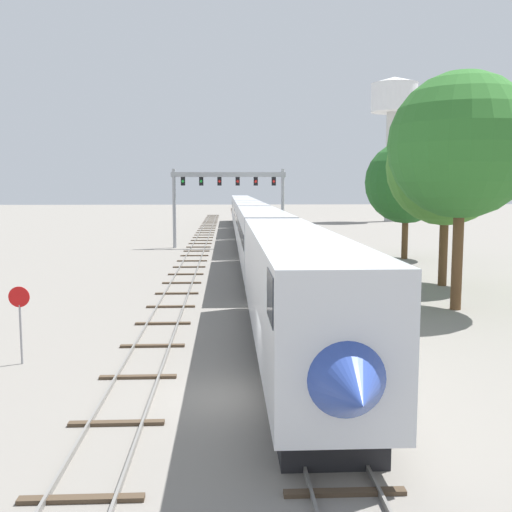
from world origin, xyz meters
TOP-DOWN VIEW (x-y plane):
  - ground_plane at (0.00, 0.00)m, footprint 400.00×400.00m
  - track_main at (2.00, 60.00)m, footprint 2.60×200.00m
  - track_near at (-3.50, 40.00)m, footprint 2.60×160.00m
  - passenger_train at (2.00, 45.87)m, footprint 3.04×104.42m
  - signal_gantry at (-0.25, 45.82)m, footprint 12.10×0.49m
  - water_tower at (30.33, 92.97)m, footprint 8.55×8.55m
  - stop_sign at (-8.00, 3.89)m, footprint 0.76×0.08m
  - trackside_tree_left at (11.63, 12.77)m, footprint 7.53×7.53m
  - trackside_tree_mid at (13.69, 20.42)m, footprint 7.66×7.66m
  - trackside_tree_right at (15.51, 34.96)m, footprint 7.31×7.31m

SIDE VIEW (x-z plane):
  - ground_plane at x=0.00m, z-range 0.00..0.00m
  - track_main at x=2.00m, z-range -0.01..0.15m
  - track_near at x=-3.50m, z-range -0.01..0.15m
  - stop_sign at x=-8.00m, z-range 0.43..3.31m
  - passenger_train at x=2.00m, z-range 0.21..5.01m
  - signal_gantry at x=-0.25m, z-range 1.97..10.30m
  - trackside_tree_right at x=15.51m, z-range 1.58..12.09m
  - trackside_tree_mid at x=13.69m, z-range 1.96..13.57m
  - trackside_tree_left at x=11.63m, z-range 2.39..14.74m
  - water_tower at x=30.33m, z-range 6.98..33.35m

